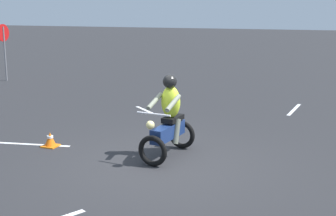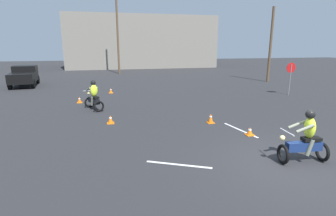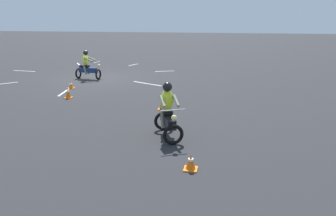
{
  "view_description": "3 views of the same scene",
  "coord_description": "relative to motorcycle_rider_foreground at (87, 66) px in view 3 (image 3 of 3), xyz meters",
  "views": [
    {
      "loc": [
        -7.94,
        -3.1,
        2.92
      ],
      "look_at": [
        0.46,
        0.08,
        1.0
      ],
      "focal_mm": 50.0,
      "sensor_mm": 36.0,
      "label": 1
    },
    {
      "loc": [
        -5.28,
        -6.18,
        3.49
      ],
      "look_at": [
        -2.75,
        4.33,
        0.9
      ],
      "focal_mm": 28.0,
      "sensor_mm": 36.0,
      "label": 2
    },
    {
      "loc": [
        -7.76,
        17.66,
        3.47
      ],
      "look_at": [
        -5.96,
        8.58,
        0.9
      ],
      "focal_mm": 35.0,
      "sensor_mm": 36.0,
      "label": 3
    }
  ],
  "objects": [
    {
      "name": "motorcycle_rider_foreground",
      "position": [
        0.0,
        0.0,
        0.0
      ],
      "size": [
        1.54,
        0.78,
        1.66
      ],
      "rotation": [
        0.0,
        0.0,
        1.47
      ],
      "color": "black",
      "rests_on": "ground"
    },
    {
      "name": "motorcycle_rider_background",
      "position": [
        -6.44,
        8.47,
        0.0
      ],
      "size": [
        1.14,
        1.53,
        1.66
      ],
      "rotation": [
        0.0,
        0.0,
        0.43
      ],
      "color": "black",
      "rests_on": "ground"
    },
    {
      "name": "lane_stripe_s",
      "position": [
        -0.88,
        -6.16,
        -0.72
      ],
      "size": [
        0.46,
        1.21,
        0.01
      ],
      "primitive_type": "cube",
      "rotation": [
        0.0,
        0.0,
        5.98
      ],
      "color": "silver",
      "rests_on": "ground"
    },
    {
      "name": "traffic_cone_mid_left",
      "position": [
        -5.64,
        5.57,
        -0.54
      ],
      "size": [
        0.32,
        0.32,
        0.38
      ],
      "color": "orange",
      "rests_on": "ground"
    },
    {
      "name": "lane_stripe_n",
      "position": [
        -0.33,
        3.29,
        -0.72
      ],
      "size": [
        0.5,
        2.12,
        0.01
      ],
      "primitive_type": "cube",
      "rotation": [
        0.0,
        0.0,
        3.33
      ],
      "color": "silver",
      "rests_on": "ground"
    },
    {
      "name": "traffic_cone_mid_center",
      "position": [
        -1.15,
        4.56,
        -0.51
      ],
      "size": [
        0.32,
        0.32,
        0.45
      ],
      "color": "orange",
      "rests_on": "ground"
    },
    {
      "name": "lane_stripe_e",
      "position": [
        5.45,
        -1.89,
        -0.72
      ],
      "size": [
        1.73,
        0.24,
        0.01
      ],
      "primitive_type": "cube",
      "rotation": [
        0.0,
        0.0,
        1.49
      ],
      "color": "silver",
      "rests_on": "ground"
    },
    {
      "name": "lane_stripe_se",
      "position": [
        3.3,
        -5.56,
        -0.72
      ],
      "size": [
        1.01,
        1.45,
        0.01
      ],
      "primitive_type": "cube",
      "rotation": [
        0.0,
        0.0,
        6.87
      ],
      "color": "silver",
      "rests_on": "ground"
    },
    {
      "name": "lane_stripe_sw",
      "position": [
        -3.82,
        -3.61,
        -0.72
      ],
      "size": [
        1.23,
        0.66,
        0.01
      ],
      "primitive_type": "cube",
      "rotation": [
        0.0,
        0.0,
        5.16
      ],
      "color": "silver",
      "rests_on": "ground"
    },
    {
      "name": "traffic_cone_near_right",
      "position": [
        -7.41,
        10.55,
        -0.54
      ],
      "size": [
        0.32,
        0.32,
        0.38
      ],
      "color": "orange",
      "rests_on": "ground"
    },
    {
      "name": "lane_stripe_ne",
      "position": [
        3.8,
        2.16,
        -0.72
      ],
      "size": [
        0.88,
        0.99,
        0.01
      ],
      "primitive_type": "cube",
      "rotation": [
        0.0,
        0.0,
        2.42
      ],
      "color": "silver",
      "rests_on": "ground"
    },
    {
      "name": "traffic_cone_near_left",
      "position": [
        -0.28,
        2.62,
        -0.57
      ],
      "size": [
        0.32,
        0.32,
        0.32
      ],
      "color": "orange",
      "rests_on": "ground"
    },
    {
      "name": "ground_plane",
      "position": [
        -0.5,
        -0.08,
        -0.73
      ],
      "size": [
        120.0,
        120.0,
        0.0
      ],
      "primitive_type": "plane",
      "color": "#28282B"
    },
    {
      "name": "lane_stripe_nw",
      "position": [
        -3.77,
        0.71,
        -0.72
      ],
      "size": [
        1.83,
        1.0,
        0.01
      ],
      "primitive_type": "cube",
      "rotation": [
        0.0,
        0.0,
        4.24
      ],
      "color": "silver",
      "rests_on": "ground"
    }
  ]
}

